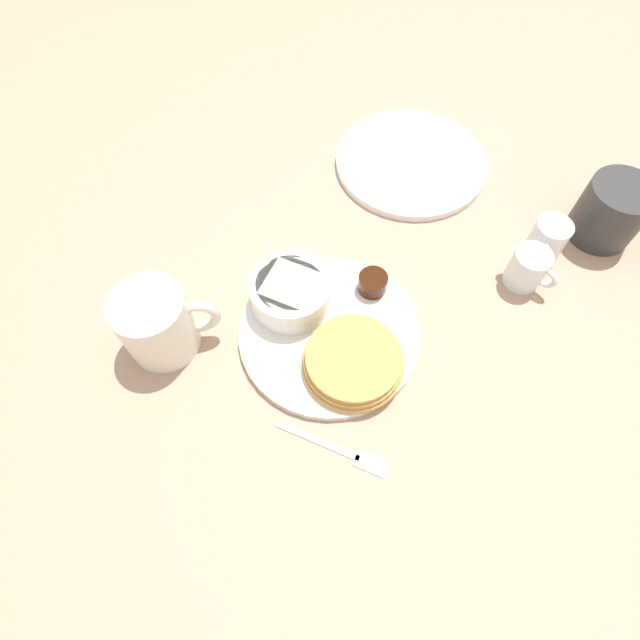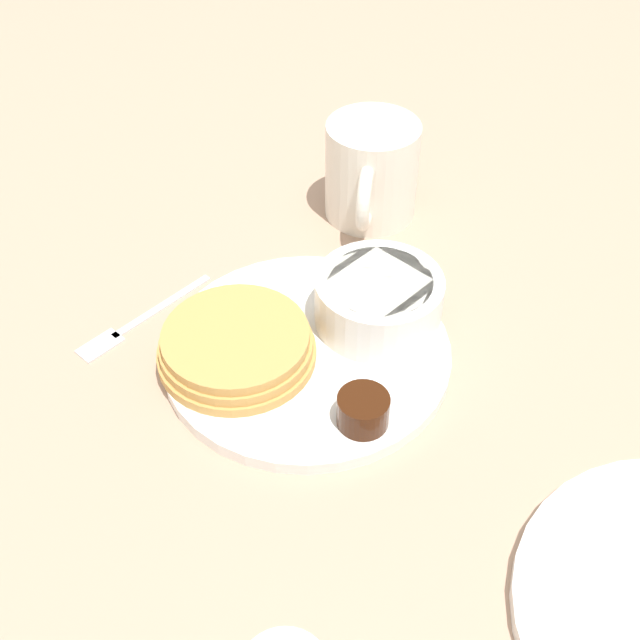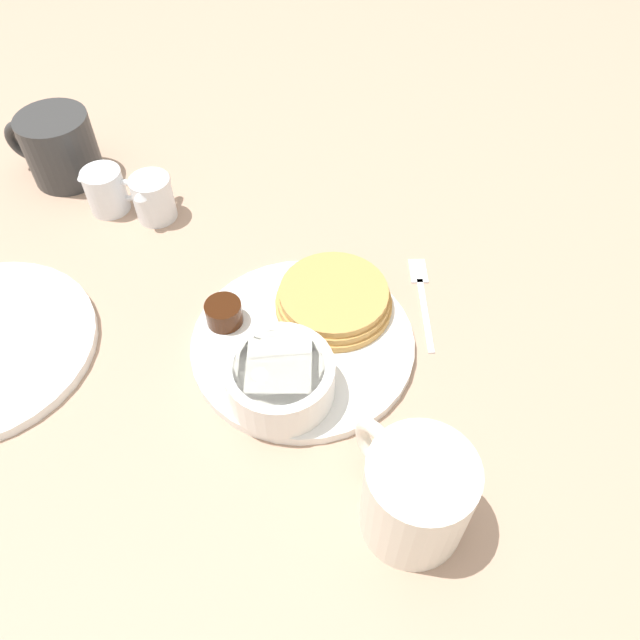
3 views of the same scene
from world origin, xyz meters
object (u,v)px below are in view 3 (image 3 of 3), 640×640
second_mug (59,147)px  coffee_mug (414,494)px  fork (422,291)px  creamer_pitcher_far (106,190)px  bowl (280,378)px  creamer_pitcher_near (154,197)px  plate (303,343)px

second_mug → coffee_mug: bearing=64.1°
fork → coffee_mug: bearing=14.4°
coffee_mug → creamer_pitcher_far: size_ratio=1.61×
bowl → creamer_pitcher_near: (-0.19, -0.27, -0.01)m
plate → creamer_pitcher_near: creamer_pitcher_near is taller
plate → coffee_mug: (0.14, 0.16, 0.04)m
bowl → plate: bearing=-174.6°
coffee_mug → creamer_pitcher_near: bearing=-121.5°
creamer_pitcher_near → fork: (-0.00, 0.36, -0.03)m
coffee_mug → plate: bearing=-130.1°
coffee_mug → fork: bearing=-165.6°
coffee_mug → second_mug: 0.65m
creamer_pitcher_far → fork: size_ratio=0.54×
bowl → creamer_pitcher_near: size_ratio=1.43×
creamer_pitcher_near → second_mug: second_mug is taller
bowl → creamer_pitcher_near: creamer_pitcher_near is taller
creamer_pitcher_near → creamer_pitcher_far: size_ratio=1.03×
creamer_pitcher_near → plate: bearing=64.9°
bowl → fork: bowl is taller
plate → second_mug: bearing=-109.2°
bowl → coffee_mug: size_ratio=0.92×
coffee_mug → creamer_pitcher_near: size_ratio=1.55×
creamer_pitcher_far → coffee_mug: bearing=63.0°
creamer_pitcher_near → fork: 0.36m
creamer_pitcher_far → plate: bearing=71.1°
plate → creamer_pitcher_far: (-0.11, -0.32, 0.02)m
creamer_pitcher_far → second_mug: (-0.04, -0.10, 0.02)m
creamer_pitcher_near → creamer_pitcher_far: 0.06m
coffee_mug → second_mug: size_ratio=0.92×
fork → second_mug: second_mug is taller
bowl → creamer_pitcher_near: 0.33m
plate → coffee_mug: size_ratio=2.04×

